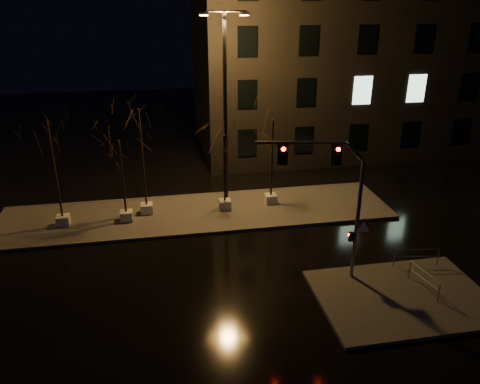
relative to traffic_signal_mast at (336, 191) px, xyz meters
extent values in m
plane|color=black|center=(-5.01, 1.57, -4.17)|extent=(90.00, 90.00, 0.00)
cube|color=#46433E|center=(-5.01, 7.57, -4.10)|extent=(22.00, 5.00, 0.15)
cube|color=#46433E|center=(2.49, -1.93, -4.10)|extent=(7.00, 5.00, 0.15)
cube|color=black|center=(8.99, 19.57, 3.33)|extent=(25.00, 12.00, 15.00)
cube|color=silver|center=(-12.25, 7.19, -3.75)|extent=(0.65, 0.65, 0.55)
cylinder|color=black|center=(-12.25, 7.19, -0.85)|extent=(0.11, 0.11, 5.25)
cube|color=silver|center=(-8.95, 7.16, -3.75)|extent=(0.65, 0.65, 0.55)
cylinder|color=black|center=(-8.95, 7.16, -1.48)|extent=(0.11, 0.11, 3.99)
cube|color=silver|center=(-7.86, 7.93, -3.75)|extent=(0.65, 0.65, 0.55)
cylinder|color=black|center=(-7.86, 7.93, -0.76)|extent=(0.11, 0.11, 5.42)
cube|color=silver|center=(-3.44, 7.69, -3.75)|extent=(0.65, 0.65, 0.55)
cylinder|color=black|center=(-3.44, 7.69, -1.55)|extent=(0.11, 0.11, 3.84)
cube|color=silver|center=(-0.66, 7.99, -3.75)|extent=(0.65, 0.65, 0.55)
cylinder|color=black|center=(-0.66, 7.99, -1.23)|extent=(0.11, 0.11, 4.50)
cylinder|color=slate|center=(0.98, -0.19, -1.36)|extent=(0.16, 0.16, 5.32)
cylinder|color=slate|center=(-1.50, 0.30, 2.04)|extent=(3.50, 0.80, 0.12)
cube|color=black|center=(-0.07, 0.02, 1.55)|extent=(0.30, 0.24, 0.80)
cube|color=black|center=(-2.16, 0.42, 1.55)|extent=(0.30, 0.24, 0.80)
cube|color=black|center=(0.78, -0.15, -2.07)|extent=(0.22, 0.19, 0.40)
cone|color=red|center=(1.23, -0.28, -1.63)|extent=(0.91, 0.20, 0.92)
sphere|color=#FF0C07|center=(0.98, -0.19, 1.82)|extent=(0.16, 0.16, 0.16)
cylinder|color=black|center=(-3.13, 9.24, 1.27)|extent=(0.21, 0.21, 10.59)
cylinder|color=black|center=(-3.13, 9.24, 6.56)|extent=(2.32, 0.44, 0.11)
cube|color=orange|center=(-4.17, 9.39, 6.40)|extent=(0.57, 0.37, 0.21)
cube|color=orange|center=(-2.08, 9.09, 6.40)|extent=(0.57, 0.37, 0.21)
cylinder|color=slate|center=(3.16, 0.22, -3.62)|extent=(0.05, 0.05, 0.82)
cylinder|color=slate|center=(5.13, -0.09, -3.62)|extent=(0.05, 0.05, 0.82)
cylinder|color=slate|center=(4.14, 0.07, -3.16)|extent=(1.97, 0.35, 0.04)
cylinder|color=slate|center=(4.14, 0.07, -3.53)|extent=(1.97, 0.35, 0.04)
cylinder|color=slate|center=(3.65, -2.55, -3.62)|extent=(0.04, 0.04, 0.81)
cylinder|color=slate|center=(3.36, -0.78, -3.62)|extent=(0.04, 0.04, 0.81)
cylinder|color=slate|center=(3.50, -1.67, -3.17)|extent=(0.33, 1.78, 0.04)
cylinder|color=slate|center=(3.50, -1.67, -3.53)|extent=(0.33, 1.78, 0.04)
camera|label=1|loc=(-6.94, -16.48, 7.37)|focal=35.00mm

